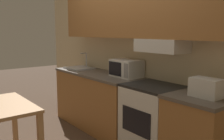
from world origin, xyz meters
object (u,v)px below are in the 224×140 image
Objects in this scene: toaster at (206,88)px; sink_basin at (79,68)px; microwave at (126,68)px; stove_range at (153,120)px.

toaster is 2.42m from sink_basin.
microwave is 0.96× the size of sink_basin.
stove_range is at bearing 0.12° from sink_basin.
toaster is (0.70, -0.01, 0.54)m from stove_range.
toaster is at bearing -5.41° from microwave.
sink_basin is (-2.42, 0.01, -0.08)m from toaster.
sink_basin is at bearing -173.95° from microwave.
microwave is (-0.63, 0.11, 0.57)m from stove_range.
sink_basin reaches higher than stove_range.
stove_range is 0.85m from microwave.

